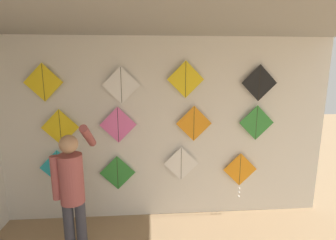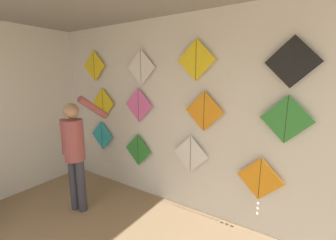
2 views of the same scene
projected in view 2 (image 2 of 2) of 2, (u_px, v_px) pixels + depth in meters
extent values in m
cube|color=silver|center=(170.00, 115.00, 3.39)|extent=(5.38, 0.06, 2.80)
cylinder|color=#383842|center=(74.00, 184.00, 3.35)|extent=(0.12, 0.12, 0.79)
cylinder|color=#383842|center=(81.00, 186.00, 3.30)|extent=(0.12, 0.12, 0.79)
cylinder|color=#9E4C4C|center=(74.00, 140.00, 3.19)|extent=(0.28, 0.28, 0.59)
sphere|color=tan|center=(71.00, 111.00, 3.10)|extent=(0.21, 0.21, 0.21)
cylinder|color=#9E4C4C|center=(65.00, 137.00, 3.24)|extent=(0.10, 0.10, 0.53)
cylinder|color=#9E4C4C|center=(94.00, 108.00, 3.21)|extent=(0.10, 0.49, 0.38)
cube|color=#28B2C6|center=(102.00, 135.00, 4.20)|extent=(0.54, 0.01, 0.54)
cylinder|color=black|center=(102.00, 135.00, 4.20)|extent=(0.01, 0.01, 0.52)
cube|color=#338C38|center=(138.00, 150.00, 3.75)|extent=(0.54, 0.01, 0.54)
cylinder|color=black|center=(138.00, 150.00, 3.75)|extent=(0.01, 0.01, 0.52)
cube|color=white|center=(191.00, 154.00, 3.20)|extent=(0.54, 0.01, 0.54)
cylinder|color=black|center=(190.00, 154.00, 3.20)|extent=(0.01, 0.01, 0.52)
cube|color=orange|center=(260.00, 179.00, 2.72)|extent=(0.54, 0.01, 0.54)
cylinder|color=black|center=(260.00, 179.00, 2.71)|extent=(0.01, 0.01, 0.52)
sphere|color=white|center=(257.00, 203.00, 2.77)|extent=(0.04, 0.04, 0.04)
sphere|color=white|center=(257.00, 208.00, 2.79)|extent=(0.04, 0.04, 0.04)
sphere|color=white|center=(257.00, 214.00, 2.80)|extent=(0.04, 0.04, 0.04)
cube|color=yellow|center=(103.00, 103.00, 4.03)|extent=(0.54, 0.01, 0.54)
cylinder|color=black|center=(103.00, 103.00, 4.03)|extent=(0.01, 0.01, 0.52)
cube|color=pink|center=(138.00, 105.00, 3.58)|extent=(0.54, 0.01, 0.54)
cylinder|color=black|center=(138.00, 105.00, 3.58)|extent=(0.01, 0.01, 0.52)
cube|color=orange|center=(204.00, 111.00, 2.97)|extent=(0.54, 0.01, 0.54)
cylinder|color=black|center=(204.00, 111.00, 2.97)|extent=(0.01, 0.01, 0.52)
cube|color=#338C38|center=(286.00, 119.00, 2.45)|extent=(0.54, 0.01, 0.54)
cylinder|color=black|center=(286.00, 119.00, 2.45)|extent=(0.01, 0.01, 0.52)
cube|color=yellow|center=(94.00, 66.00, 4.00)|extent=(0.54, 0.01, 0.54)
cylinder|color=black|center=(94.00, 66.00, 4.00)|extent=(0.01, 0.01, 0.52)
cube|color=white|center=(141.00, 67.00, 3.43)|extent=(0.54, 0.01, 0.54)
cylinder|color=black|center=(141.00, 67.00, 3.43)|extent=(0.01, 0.01, 0.52)
cube|color=yellow|center=(196.00, 60.00, 2.91)|extent=(0.54, 0.01, 0.54)
cylinder|color=black|center=(196.00, 60.00, 2.91)|extent=(0.01, 0.01, 0.52)
cube|color=black|center=(292.00, 62.00, 2.33)|extent=(0.54, 0.01, 0.54)
cylinder|color=black|center=(292.00, 62.00, 2.33)|extent=(0.01, 0.01, 0.52)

